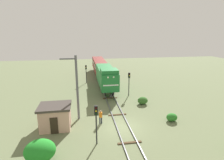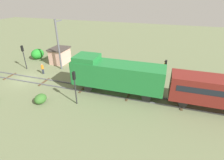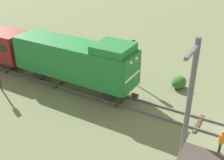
# 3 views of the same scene
# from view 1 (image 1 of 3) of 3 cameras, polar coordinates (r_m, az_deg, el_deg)

# --- Properties ---
(ground_plane) EXTENTS (111.52, 111.52, 0.00)m
(ground_plane) POSITION_cam_1_polar(r_m,az_deg,el_deg) (20.86, 3.49, -15.04)
(ground_plane) COLOR #66704C
(railway_track) EXTENTS (2.40, 74.35, 0.16)m
(railway_track) POSITION_cam_1_polar(r_m,az_deg,el_deg) (20.82, 3.49, -14.87)
(railway_track) COLOR #595960
(railway_track) RESTS_ON ground
(locomotive) EXTENTS (2.90, 11.60, 4.60)m
(locomotive) POSITION_cam_1_polar(r_m,az_deg,el_deg) (32.55, -1.89, 1.38)
(locomotive) COLOR #1E7233
(locomotive) RESTS_ON railway_track
(passenger_car_leading) EXTENTS (2.84, 14.00, 3.66)m
(passenger_car_leading) POSITION_cam_1_polar(r_m,az_deg,el_deg) (45.58, -4.16, 4.97)
(passenger_car_leading) COLOR maroon
(passenger_car_leading) RESTS_ON railway_track
(traffic_signal_near) EXTENTS (0.32, 0.34, 4.00)m
(traffic_signal_near) POSITION_cam_1_polar(r_m,az_deg,el_deg) (16.76, -5.20, -12.20)
(traffic_signal_near) COLOR #262628
(traffic_signal_near) RESTS_ON ground
(traffic_signal_mid) EXTENTS (0.32, 0.34, 4.04)m
(traffic_signal_mid) POSITION_cam_1_polar(r_m,az_deg,el_deg) (29.70, 5.59, 0.06)
(traffic_signal_mid) COLOR #262628
(traffic_signal_mid) RESTS_ON ground
(traffic_signal_far) EXTENTS (0.32, 0.34, 3.90)m
(traffic_signal_far) POSITION_cam_1_polar(r_m,az_deg,el_deg) (37.76, -8.47, 3.06)
(traffic_signal_far) COLOR #262628
(traffic_signal_far) RESTS_ON ground
(worker_near_track) EXTENTS (0.38, 0.38, 1.70)m
(worker_near_track) POSITION_cam_1_polar(r_m,az_deg,el_deg) (21.08, -3.73, -11.62)
(worker_near_track) COLOR #262B38
(worker_near_track) RESTS_ON ground
(catenary_mast) EXTENTS (1.94, 0.28, 8.01)m
(catenary_mast) POSITION_cam_1_polar(r_m,az_deg,el_deg) (21.37, -11.47, -2.12)
(catenary_mast) COLOR #595960
(catenary_mast) RESTS_ON ground
(relay_hut) EXTENTS (3.50, 2.90, 2.74)m
(relay_hut) POSITION_cam_1_polar(r_m,az_deg,el_deg) (21.03, -17.96, -11.24)
(relay_hut) COLOR #D19E8C
(relay_hut) RESTS_ON ground
(bush_near) EXTENTS (2.59, 2.12, 1.88)m
(bush_near) POSITION_cam_1_polar(r_m,az_deg,el_deg) (16.85, -22.46, -20.56)
(bush_near) COLOR #218526
(bush_near) RESTS_ON ground
(bush_far) EXTENTS (1.33, 1.09, 0.97)m
(bush_far) POSITION_cam_1_polar(r_m,az_deg,el_deg) (23.05, 18.96, -11.44)
(bush_far) COLOR #2A7626
(bush_far) RESTS_ON ground
(bush_back) EXTENTS (1.53, 1.25, 1.11)m
(bush_back) POSITION_cam_1_polar(r_m,az_deg,el_deg) (27.06, 9.99, -6.64)
(bush_back) COLOR #326426
(bush_back) RESTS_ON ground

